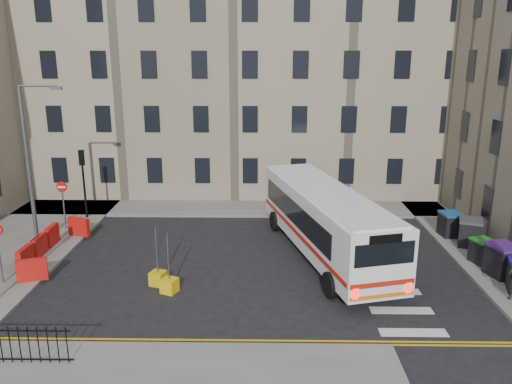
{
  "coord_description": "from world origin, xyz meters",
  "views": [
    {
      "loc": [
        -1.36,
        -21.9,
        9.51
      ],
      "look_at": [
        -1.74,
        1.97,
        3.0
      ],
      "focal_mm": 35.0,
      "sensor_mm": 36.0,
      "label": 1
    }
  ],
  "objects_px": {
    "bus": "(325,219)",
    "wheelie_bin_b": "(503,260)",
    "wheelie_bin_d": "(470,232)",
    "streetlamp": "(28,165)",
    "bollard_chevron": "(158,278)",
    "bollard_yellow": "(170,286)",
    "wheelie_bin_e": "(450,224)",
    "wheelie_bin_c": "(483,251)"
  },
  "relations": [
    {
      "from": "wheelie_bin_b",
      "to": "bollard_chevron",
      "type": "distance_m",
      "value": 15.07
    },
    {
      "from": "bus",
      "to": "wheelie_bin_c",
      "type": "bearing_deg",
      "value": -23.53
    },
    {
      "from": "wheelie_bin_c",
      "to": "wheelie_bin_d",
      "type": "bearing_deg",
      "value": 66.19
    },
    {
      "from": "bollard_yellow",
      "to": "bollard_chevron",
      "type": "distance_m",
      "value": 0.93
    },
    {
      "from": "wheelie_bin_c",
      "to": "bollard_chevron",
      "type": "bearing_deg",
      "value": 171.85
    },
    {
      "from": "wheelie_bin_d",
      "to": "bollard_chevron",
      "type": "bearing_deg",
      "value": -142.92
    },
    {
      "from": "wheelie_bin_b",
      "to": "bollard_yellow",
      "type": "xyz_separation_m",
      "value": [
        -14.41,
        -1.56,
        -0.57
      ]
    },
    {
      "from": "bus",
      "to": "wheelie_bin_d",
      "type": "distance_m",
      "value": 7.69
    },
    {
      "from": "wheelie_bin_d",
      "to": "bollard_yellow",
      "type": "xyz_separation_m",
      "value": [
        -14.42,
        -5.2,
        -0.56
      ]
    },
    {
      "from": "bus",
      "to": "bollard_chevron",
      "type": "xyz_separation_m",
      "value": [
        -7.49,
        -3.44,
        -1.6
      ]
    },
    {
      "from": "wheelie_bin_c",
      "to": "bollard_chevron",
      "type": "relative_size",
      "value": 2.08
    },
    {
      "from": "wheelie_bin_d",
      "to": "wheelie_bin_e",
      "type": "height_order",
      "value": "wheelie_bin_d"
    },
    {
      "from": "wheelie_bin_e",
      "to": "bus",
      "type": "bearing_deg",
      "value": -167.08
    },
    {
      "from": "bollard_chevron",
      "to": "streetlamp",
      "type": "bearing_deg",
      "value": 148.94
    },
    {
      "from": "streetlamp",
      "to": "bollard_chevron",
      "type": "bearing_deg",
      "value": -31.06
    },
    {
      "from": "bollard_yellow",
      "to": "bollard_chevron",
      "type": "bearing_deg",
      "value": 131.71
    },
    {
      "from": "wheelie_bin_b",
      "to": "wheelie_bin_e",
      "type": "height_order",
      "value": "wheelie_bin_b"
    },
    {
      "from": "wheelie_bin_e",
      "to": "bollard_yellow",
      "type": "relative_size",
      "value": 2.13
    },
    {
      "from": "bus",
      "to": "wheelie_bin_c",
      "type": "height_order",
      "value": "bus"
    },
    {
      "from": "bus",
      "to": "wheelie_bin_b",
      "type": "xyz_separation_m",
      "value": [
        7.54,
        -2.57,
        -1.03
      ]
    },
    {
      "from": "wheelie_bin_d",
      "to": "bollard_chevron",
      "type": "height_order",
      "value": "wheelie_bin_d"
    },
    {
      "from": "streetlamp",
      "to": "bollard_chevron",
      "type": "distance_m",
      "value": 9.24
    },
    {
      "from": "wheelie_bin_b",
      "to": "wheelie_bin_d",
      "type": "height_order",
      "value": "wheelie_bin_b"
    },
    {
      "from": "streetlamp",
      "to": "wheelie_bin_b",
      "type": "xyz_separation_m",
      "value": [
        22.15,
        -3.42,
        -3.46
      ]
    },
    {
      "from": "bus",
      "to": "bollard_chevron",
      "type": "bearing_deg",
      "value": -169.84
    },
    {
      "from": "wheelie_bin_c",
      "to": "wheelie_bin_d",
      "type": "height_order",
      "value": "wheelie_bin_d"
    },
    {
      "from": "bus",
      "to": "wheelie_bin_d",
      "type": "height_order",
      "value": "bus"
    },
    {
      "from": "streetlamp",
      "to": "bus",
      "type": "distance_m",
      "value": 14.84
    },
    {
      "from": "wheelie_bin_e",
      "to": "bollard_chevron",
      "type": "xyz_separation_m",
      "value": [
        -14.57,
        -5.95,
        -0.5
      ]
    },
    {
      "from": "streetlamp",
      "to": "bollard_chevron",
      "type": "height_order",
      "value": "streetlamp"
    },
    {
      "from": "streetlamp",
      "to": "bollard_yellow",
      "type": "bearing_deg",
      "value": -32.78
    },
    {
      "from": "wheelie_bin_d",
      "to": "bollard_yellow",
      "type": "relative_size",
      "value": 2.62
    },
    {
      "from": "streetlamp",
      "to": "bollard_chevron",
      "type": "xyz_separation_m",
      "value": [
        7.12,
        -4.29,
        -4.04
      ]
    },
    {
      "from": "wheelie_bin_d",
      "to": "wheelie_bin_b",
      "type": "bearing_deg",
      "value": -69.72
    },
    {
      "from": "bus",
      "to": "bollard_yellow",
      "type": "relative_size",
      "value": 20.59
    },
    {
      "from": "wheelie_bin_b",
      "to": "bollard_yellow",
      "type": "relative_size",
      "value": 2.57
    },
    {
      "from": "wheelie_bin_b",
      "to": "bollard_yellow",
      "type": "height_order",
      "value": "wheelie_bin_b"
    },
    {
      "from": "bus",
      "to": "bollard_yellow",
      "type": "bearing_deg",
      "value": -163.45
    },
    {
      "from": "wheelie_bin_e",
      "to": "bollard_yellow",
      "type": "distance_m",
      "value": 15.46
    },
    {
      "from": "streetlamp",
      "to": "bollard_yellow",
      "type": "relative_size",
      "value": 13.57
    },
    {
      "from": "bus",
      "to": "wheelie_bin_d",
      "type": "relative_size",
      "value": 7.85
    },
    {
      "from": "bus",
      "to": "wheelie_bin_b",
      "type": "distance_m",
      "value": 8.03
    }
  ]
}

